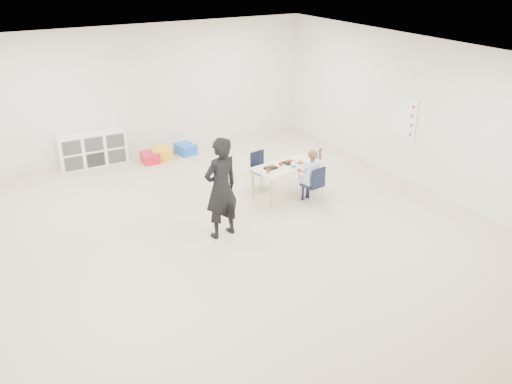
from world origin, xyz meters
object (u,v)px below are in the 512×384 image
chair_near (312,184)px  child (313,174)px  table (286,180)px  cubby_shelf (93,149)px  adult (221,188)px

chair_near → child: 0.20m
table → chair_near: chair_near is taller
child → cubby_shelf: 4.83m
chair_near → child: size_ratio=0.63×
table → cubby_shelf: bearing=121.1°
table → adult: 2.00m
table → child: size_ratio=1.23×
table → cubby_shelf: 4.28m
adult → table: bearing=-165.0°
chair_near → child: child is taller
cubby_shelf → adult: 4.27m
cubby_shelf → adult: size_ratio=0.85×
child → adult: bearing=-179.4°
child → adult: (-1.97, -0.33, 0.27)m
table → cubby_shelf: (-2.76, 3.28, 0.05)m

